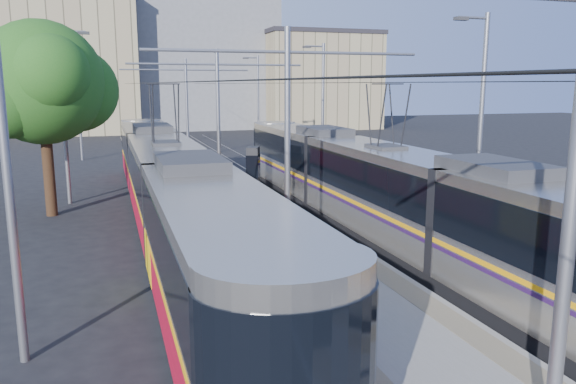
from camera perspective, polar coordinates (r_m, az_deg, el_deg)
name	(u,v)px	position (r m, az deg, el deg)	size (l,w,h in m)	color
ground	(405,351)	(12.42, 11.75, -15.58)	(160.00, 160.00, 0.00)	black
platform	(232,195)	(27.71, -5.75, -0.27)	(4.00, 50.00, 0.30)	gray
tactile_strip_left	(202,193)	(27.43, -8.72, -0.13)	(0.70, 50.00, 0.01)	gray
tactile_strip_right	(260,190)	(28.02, -2.86, 0.22)	(0.70, 50.00, 0.01)	gray
rails	(232,197)	(27.74, -5.75, -0.54)	(8.71, 70.00, 0.03)	gray
tram_left	(168,186)	(21.64, -12.14, 0.58)	(2.43, 31.40, 5.50)	black
tram_right	(385,188)	(20.17, 9.78, 0.36)	(2.43, 29.38, 5.50)	black
catenary	(244,107)	(24.44, -4.52, 8.60)	(9.20, 70.00, 7.00)	gray
street_lamps	(215,109)	(31.15, -7.47, 8.40)	(15.18, 38.22, 8.00)	gray
shelter	(253,167)	(27.94, -3.55, 2.51)	(0.91, 1.12, 2.15)	black
tree	(51,85)	(25.51, -22.95, 9.98)	(5.56, 5.14, 8.07)	#382314
building_left	(63,65)	(69.77, -21.92, 11.88)	(16.32, 12.24, 15.22)	tan
building_centre	(198,58)	(74.59, -9.11, 13.28)	(18.36, 14.28, 17.51)	gray
building_right	(317,80)	(72.31, 2.97, 11.26)	(14.28, 10.20, 11.91)	tan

